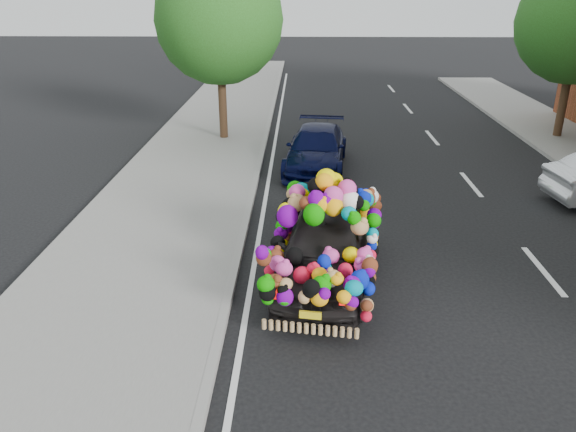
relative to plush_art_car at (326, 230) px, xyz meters
The scene contains 7 objects.
ground 1.27m from the plush_art_car, 35.01° to the left, with size 100.00×100.00×0.00m, color black.
sidewalk 3.82m from the plush_art_car, behind, with size 4.00×60.00×0.12m, color gray.
kerb 2.01m from the plush_art_car, 165.57° to the left, with size 0.15×60.00×0.13m, color gray.
lane_markings 4.37m from the plush_art_car, ahead, with size 6.00×50.00×0.01m, color silver, non-canonical shape.
tree_near_sidewalk 10.86m from the plush_art_car, 107.68° to the left, with size 4.20×4.20×6.13m.
plush_art_car is the anchor object (origin of this frame).
navy_sedan 6.78m from the plush_art_car, 90.11° to the left, with size 1.68×4.14×1.20m, color black.
Camera 1 is at (-1.11, -9.70, 5.16)m, focal length 35.00 mm.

